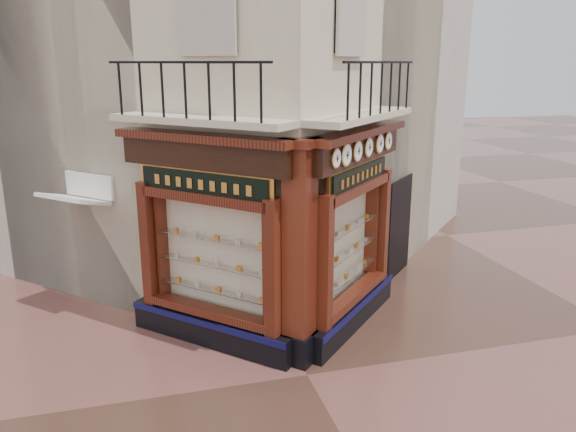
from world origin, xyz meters
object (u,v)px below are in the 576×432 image
object	(u,v)px
clock_b	(346,155)
signboard_left	(203,184)
awning	(84,312)
clock_f	(388,141)
clock_c	(357,151)
clock_d	(368,147)
signboard_right	(359,175)
corner_pilaster	(299,258)
clock_a	(336,158)
clock_e	(379,144)

from	to	relation	value
clock_b	signboard_left	size ratio (longest dim) A/B	0.20
awning	signboard_left	world-z (taller)	signboard_left
clock_f	clock_c	bearing A→B (deg)	-180.00
clock_d	signboard_right	bearing A→B (deg)	137.43
corner_pilaster	clock_f	distance (m)	3.39
clock_a	clock_d	distance (m)	1.43
clock_a	clock_b	size ratio (longest dim) A/B	0.83
clock_f	clock_b	bearing A→B (deg)	-180.00
clock_c	clock_b	bearing A→B (deg)	180.00
awning	clock_c	bearing A→B (deg)	-161.05
clock_e	awning	xyz separation A→B (m)	(-5.88, 1.72, -3.62)
corner_pilaster	clock_d	xyz separation A→B (m)	(1.62, 1.02, 1.67)
clock_d	signboard_right	world-z (taller)	clock_d
clock_b	clock_e	distance (m)	1.59
awning	clock_b	bearing A→B (deg)	-165.88
clock_a	clock_f	size ratio (longest dim) A/B	0.91
clock_a	signboard_right	size ratio (longest dim) A/B	0.18
clock_b	signboard_right	xyz separation A→B (m)	(0.56, 0.71, -0.52)
awning	signboard_right	bearing A→B (deg)	-156.87
clock_c	awning	world-z (taller)	clock_c
clock_a	clock_d	bearing A→B (deg)	-0.00
clock_d	signboard_left	distance (m)	3.13
clock_d	awning	xyz separation A→B (m)	(-5.48, 2.13, -3.62)
clock_d	clock_e	distance (m)	0.57
clock_c	awning	size ratio (longest dim) A/B	0.29
corner_pilaster	clock_a	distance (m)	1.78
signboard_right	awning	bearing A→B (deg)	113.13
corner_pilaster	signboard_left	xyz separation A→B (m)	(-1.46, 1.01, 1.15)
clock_a	clock_f	bearing A→B (deg)	0.00
clock_d	clock_c	bearing A→B (deg)	180.00
clock_a	clock_e	distance (m)	2.00
clock_c	clock_d	world-z (taller)	clock_c
clock_c	signboard_left	xyz separation A→B (m)	(-2.72, 0.36, -0.52)
awning	signboard_left	size ratio (longest dim) A/B	0.64
clock_b	clock_e	world-z (taller)	clock_b
corner_pilaster	clock_c	distance (m)	2.19
clock_f	signboard_right	bearing A→B (deg)	174.61
clock_d	signboard_right	size ratio (longest dim) A/B	0.20
corner_pilaster	clock_d	world-z (taller)	corner_pilaster
clock_d	clock_b	bearing A→B (deg)	180.00
clock_b	clock_c	bearing A→B (deg)	-0.00
clock_b	signboard_left	xyz separation A→B (m)	(-2.37, 0.71, -0.52)
clock_b	awning	distance (m)	6.62
clock_c	awning	bearing A→B (deg)	108.95
clock_f	awning	xyz separation A→B (m)	(-6.22, 1.38, -3.62)
awning	signboard_left	xyz separation A→B (m)	(2.39, -2.13, 3.10)
clock_b	signboard_right	world-z (taller)	clock_b
clock_f	clock_a	bearing A→B (deg)	-180.00
clock_f	signboard_right	xyz separation A→B (m)	(-0.91, -0.75, -0.52)
signboard_left	clock_b	bearing A→B (deg)	-151.76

